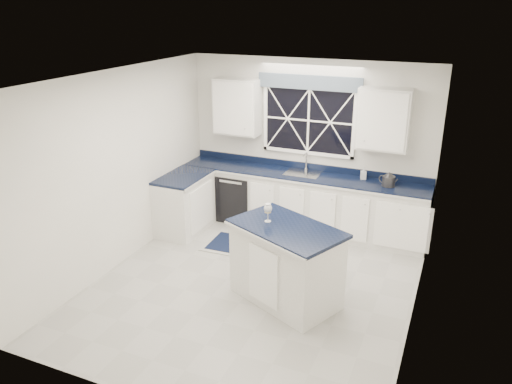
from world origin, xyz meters
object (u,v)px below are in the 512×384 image
at_px(kettle, 389,180).
at_px(wine_glass, 268,209).
at_px(soap_bottle, 363,173).
at_px(dishwasher, 239,195).
at_px(faucet, 306,161).
at_px(island, 286,264).

distance_m(kettle, wine_glass, 2.30).
bearing_deg(soap_bottle, dishwasher, -175.84).
height_order(wine_glass, soap_bottle, wine_glass).
relative_size(dishwasher, soap_bottle, 4.44).
xyz_separation_m(faucet, island, (0.49, -2.27, -0.60)).
relative_size(kettle, soap_bottle, 1.61).
xyz_separation_m(island, wine_glass, (-0.27, 0.05, 0.66)).
xyz_separation_m(faucet, soap_bottle, (0.94, -0.05, -0.07)).
bearing_deg(island, dishwasher, 151.89).
xyz_separation_m(dishwasher, wine_glass, (1.32, -2.02, 0.75)).
xyz_separation_m(faucet, wine_glass, (0.22, -2.21, 0.06)).
xyz_separation_m(dishwasher, kettle, (2.45, -0.02, 0.63)).
bearing_deg(island, kettle, 91.74).
bearing_deg(dishwasher, faucet, 10.02).
height_order(dishwasher, faucet, faucet).
height_order(dishwasher, kettle, kettle).
bearing_deg(island, faucet, 126.61).
bearing_deg(dishwasher, island, -52.50).
relative_size(faucet, soap_bottle, 1.63).
distance_m(island, wine_glass, 0.71).
bearing_deg(faucet, dishwasher, -169.98).
bearing_deg(wine_glass, island, -11.29).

